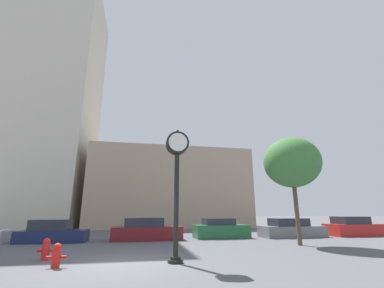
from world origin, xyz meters
name	(u,v)px	position (x,y,z in m)	size (l,w,h in m)	color
ground_plane	(126,263)	(0.00, 0.00, 0.00)	(200.00, 200.00, 0.00)	#515156
building_tall_tower	(46,101)	(-12.30, 24.00, 15.84)	(11.82, 12.00, 31.68)	beige
building_storefront_row	(168,190)	(4.05, 24.00, 4.61)	(18.81, 12.00, 9.22)	tan
street_clock	(177,168)	(1.74, -0.28, 3.49)	(0.91, 0.57, 5.07)	black
car_navy	(53,233)	(-4.79, 7.75, 0.55)	(3.92, 1.95, 1.33)	#19234C
car_maroon	(146,231)	(0.89, 7.85, 0.60)	(4.60, 2.02, 1.41)	maroon
car_green	(220,229)	(6.16, 8.29, 0.58)	(3.86, 1.91, 1.35)	#236038
car_grey	(291,229)	(11.48, 7.82, 0.56)	(4.78, 1.90, 1.33)	slate
car_red	(353,228)	(16.82, 7.84, 0.61)	(4.21, 1.95, 1.45)	red
fire_hydrant_near	(46,249)	(-3.11, 1.23, 0.41)	(0.63, 0.27, 0.81)	red
fire_hydrant_far	(57,255)	(-2.29, -0.33, 0.39)	(0.62, 0.27, 0.77)	red
bare_tree	(292,163)	(9.21, 3.39, 4.65)	(3.31, 3.31, 6.16)	brown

